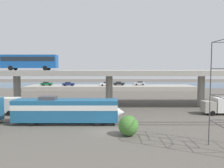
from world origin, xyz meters
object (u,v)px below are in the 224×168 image
at_px(parked_car_0, 106,84).
at_px(parked_car_1, 119,83).
at_px(parked_car_2, 140,83).
at_px(parked_car_3, 69,84).
at_px(service_truck_west, 2,105).
at_px(parked_car_4, 47,84).
at_px(service_truck_east, 223,105).
at_px(transit_bus_on_overpass, 30,61).
at_px(train_locomotive, 72,109).

height_order(parked_car_0, parked_car_1, same).
xyz_separation_m(parked_car_2, parked_car_3, (-27.02, -3.00, 0.00)).
bearing_deg(parked_car_3, parked_car_0, -0.52).
bearing_deg(service_truck_west, parked_car_4, -83.72).
distance_m(parked_car_3, parked_car_4, 8.59).
xyz_separation_m(service_truck_west, service_truck_east, (39.98, 0.00, 0.00)).
height_order(transit_bus_on_overpass, parked_car_0, transit_bus_on_overpass).
bearing_deg(parked_car_3, parked_car_2, 6.34).
xyz_separation_m(service_truck_west, parked_car_1, (22.59, 45.35, 0.70)).
height_order(parked_car_0, parked_car_4, same).
bearing_deg(transit_bus_on_overpass, parked_car_2, -128.12).
bearing_deg(parked_car_3, parked_car_1, 6.92).
bearing_deg(transit_bus_on_overpass, parked_car_1, -119.91).
xyz_separation_m(parked_car_0, parked_car_1, (4.90, 2.42, 0.00)).
xyz_separation_m(transit_bus_on_overpass, service_truck_west, (-1.88, -9.36, -8.24)).
xyz_separation_m(transit_bus_on_overpass, parked_car_4, (-6.75, 34.81, -7.54)).
bearing_deg(parked_car_1, parked_car_2, 4.97).
bearing_deg(parked_car_4, train_locomotive, -69.79).
bearing_deg(service_truck_west, parked_car_0, -112.40).
xyz_separation_m(parked_car_2, parked_car_4, (-35.54, -1.88, 0.00)).
height_order(service_truck_east, parked_car_1, parked_car_1).
height_order(transit_bus_on_overpass, parked_car_1, transit_bus_on_overpass).
xyz_separation_m(train_locomotive, parked_car_2, (16.84, 52.71, 0.14)).
xyz_separation_m(service_truck_west, parked_car_2, (30.68, 46.05, 0.69)).
xyz_separation_m(parked_car_1, parked_car_4, (-27.45, -1.18, -0.00)).
relative_size(train_locomotive, parked_car_3, 3.78).
distance_m(parked_car_0, parked_car_3, 14.04).
relative_size(transit_bus_on_overpass, parked_car_2, 2.97).
relative_size(service_truck_west, parked_car_1, 1.57).
height_order(transit_bus_on_overpass, service_truck_east, transit_bus_on_overpass).
distance_m(transit_bus_on_overpass, service_truck_east, 40.09).
height_order(service_truck_east, parked_car_3, parked_car_3).
height_order(parked_car_1, parked_car_3, same).
distance_m(service_truck_west, parked_car_1, 50.67).
distance_m(transit_bus_on_overpass, parked_car_1, 42.20).
distance_m(service_truck_west, parked_car_3, 43.21).
bearing_deg(parked_car_2, parked_car_3, 6.34).
bearing_deg(parked_car_2, parked_car_1, 4.97).
bearing_deg(parked_car_0, transit_bus_on_overpass, 64.78).
bearing_deg(transit_bus_on_overpass, parked_car_0, -115.22).
xyz_separation_m(train_locomotive, transit_bus_on_overpass, (-11.96, 16.01, 7.68)).
distance_m(service_truck_west, parked_car_2, 55.34).
height_order(service_truck_east, parked_car_0, parked_car_0).
xyz_separation_m(transit_bus_on_overpass, parked_car_2, (28.80, 36.69, -7.54)).
xyz_separation_m(service_truck_east, parked_car_0, (-22.29, 42.92, 0.69)).
height_order(transit_bus_on_overpass, parked_car_3, transit_bus_on_overpass).
xyz_separation_m(train_locomotive, parked_car_4, (-18.70, 50.82, 0.14)).
bearing_deg(service_truck_east, train_locomotive, 14.28).
relative_size(service_truck_east, parked_car_4, 1.64).
relative_size(train_locomotive, transit_bus_on_overpass, 1.38).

